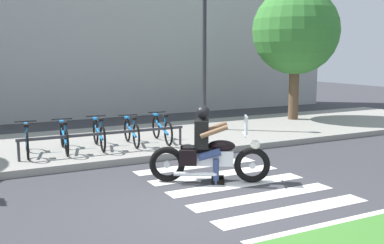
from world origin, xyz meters
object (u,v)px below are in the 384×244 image
object	(u,v)px
bicycle_3	(131,132)
bike_rack	(106,135)
tree_near_rack	(296,31)
bicycle_0	(27,140)
motorcycle	(210,158)
bicycle_2	(99,134)
street_lamp	(204,48)
rider	(206,138)
bicycle_1	(64,137)
bicycle_4	(162,129)

from	to	relation	value
bicycle_3	bike_rack	distance (m)	1.00
tree_near_rack	bicycle_3	bearing A→B (deg)	-165.49
bicycle_0	bicycle_3	world-z (taller)	bicycle_0
motorcycle	bicycle_2	bearing A→B (deg)	109.20
bicycle_2	bicycle_3	size ratio (longest dim) A/B	1.05
motorcycle	bike_rack	xyz separation A→B (m)	(-1.16, 2.77, 0.10)
motorcycle	bicycle_3	distance (m)	3.34
bicycle_2	street_lamp	size ratio (longest dim) A/B	0.38
bicycle_0	bicycle_3	xyz separation A→B (m)	(2.47, 0.00, -0.00)
rider	bicycle_1	bearing A→B (deg)	120.25
bicycle_2	tree_near_rack	bearing A→B (deg)	12.94
bicycle_2	bicycle_3	world-z (taller)	bicycle_2
rider	bicycle_2	xyz separation A→B (m)	(-1.09, 3.28, -0.35)
bicycle_3	bicycle_2	bearing A→B (deg)	-179.98
bicycle_2	bike_rack	distance (m)	0.56
motorcycle	tree_near_rack	distance (m)	8.37
bicycle_1	tree_near_rack	world-z (taller)	tree_near_rack
bicycle_2	street_lamp	xyz separation A→B (m)	(3.59, 1.28, 2.07)
bicycle_3	bike_rack	size ratio (longest dim) A/B	0.40
bicycle_0	bicycle_1	world-z (taller)	bicycle_0
bicycle_1	bicycle_2	xyz separation A→B (m)	(0.82, -0.00, 0.01)
rider	street_lamp	world-z (taller)	street_lamp
rider	bike_rack	xyz separation A→B (m)	(-1.09, 2.73, -0.27)
bicycle_0	tree_near_rack	bearing A→B (deg)	10.62
motorcycle	bike_rack	world-z (taller)	motorcycle
bike_rack	street_lamp	size ratio (longest dim) A/B	0.92
bicycle_3	bicycle_4	world-z (taller)	bicycle_4
bicycle_1	tree_near_rack	size ratio (longest dim) A/B	0.36
bike_rack	bicycle_4	bearing A→B (deg)	18.64
rider	motorcycle	bearing A→B (deg)	-32.28
bicycle_0	tree_near_rack	distance (m)	9.49
street_lamp	bicycle_4	bearing A→B (deg)	-146.69
bike_rack	street_lamp	distance (m)	4.50
street_lamp	bicycle_3	bearing A→B (deg)	-155.19
bicycle_0	bicycle_2	bearing A→B (deg)	-0.01
rider	bicycle_2	distance (m)	3.48
bike_rack	motorcycle	bearing A→B (deg)	-67.30
street_lamp	bike_rack	bearing A→B (deg)	-152.94
bicycle_0	bicycle_4	bearing A→B (deg)	0.00
bicycle_4	bicycle_0	bearing A→B (deg)	-180.00
motorcycle	bicycle_2	distance (m)	3.52
bicycle_4	bike_rack	bearing A→B (deg)	-161.36
bicycle_4	motorcycle	bearing A→B (deg)	-98.34
motorcycle	bicycle_0	distance (m)	4.35
rider	bicycle_2	bearing A→B (deg)	108.42
street_lamp	motorcycle	bearing A→B (deg)	-117.88
motorcycle	street_lamp	xyz separation A→B (m)	(2.44, 4.60, 2.10)
rider	bicycle_1	world-z (taller)	rider
rider	bicycle_4	world-z (taller)	rider
bicycle_3	tree_near_rack	size ratio (longest dim) A/B	0.34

